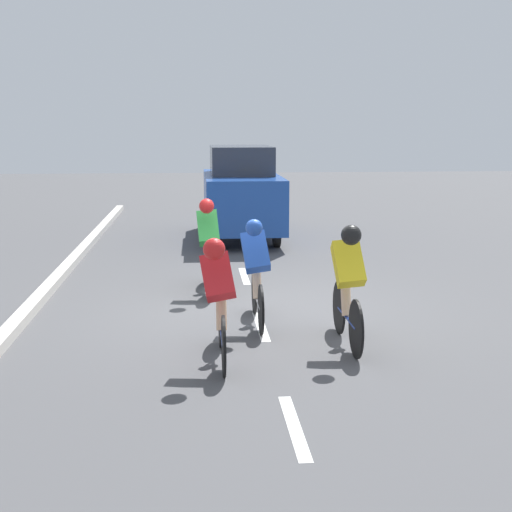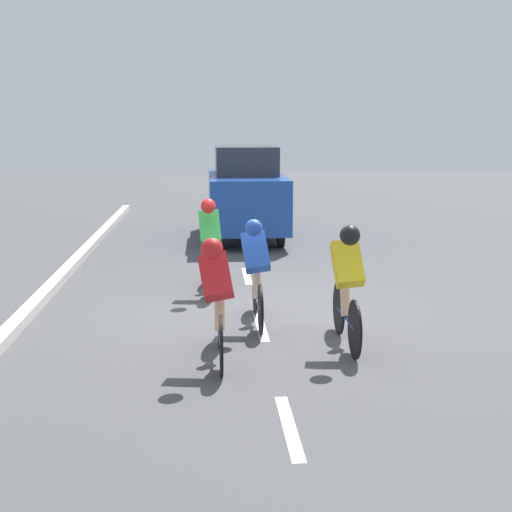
% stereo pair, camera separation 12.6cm
% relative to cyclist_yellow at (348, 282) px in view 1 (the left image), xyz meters
% --- Properties ---
extents(ground_plane, '(60.00, 60.00, 0.00)m').
position_rel_cyclist_yellow_xyz_m(ground_plane, '(0.95, -1.82, -0.80)').
color(ground_plane, '#4C4C4F').
extents(lane_stripe_near, '(0.12, 1.40, 0.01)m').
position_rel_cyclist_yellow_xyz_m(lane_stripe_near, '(0.95, 2.23, -0.80)').
color(lane_stripe_near, white).
rests_on(lane_stripe_near, ground).
extents(lane_stripe_mid, '(0.12, 1.40, 0.01)m').
position_rel_cyclist_yellow_xyz_m(lane_stripe_mid, '(0.95, -0.97, -0.80)').
color(lane_stripe_mid, white).
rests_on(lane_stripe_mid, ground).
extents(lane_stripe_far, '(0.12, 1.40, 0.01)m').
position_rel_cyclist_yellow_xyz_m(lane_stripe_far, '(0.95, -4.17, -0.80)').
color(lane_stripe_far, white).
rests_on(lane_stripe_far, ground).
extents(curb, '(0.20, 26.95, 0.14)m').
position_rel_cyclist_yellow_xyz_m(curb, '(4.15, -0.97, -0.73)').
color(curb, beige).
rests_on(curb, ground).
extents(cyclist_yellow, '(0.37, 1.66, 1.52)m').
position_rel_cyclist_yellow_xyz_m(cyclist_yellow, '(0.00, 0.00, 0.00)').
color(cyclist_yellow, black).
rests_on(cyclist_yellow, ground).
extents(cyclist_red, '(0.41, 1.67, 1.46)m').
position_rel_cyclist_yellow_xyz_m(cyclist_red, '(1.54, 0.46, -0.02)').
color(cyclist_red, black).
rests_on(cyclist_red, ground).
extents(cyclist_blue, '(0.39, 1.66, 1.46)m').
position_rel_cyclist_yellow_xyz_m(cyclist_blue, '(1.00, -1.04, -0.03)').
color(cyclist_blue, black).
rests_on(cyclist_blue, ground).
extents(cyclist_green, '(0.37, 1.67, 1.52)m').
position_rel_cyclist_yellow_xyz_m(cyclist_green, '(1.59, -2.98, -0.00)').
color(cyclist_green, black).
rests_on(cyclist_green, ground).
extents(support_car, '(1.70, 4.13, 2.14)m').
position_rel_cyclist_yellow_xyz_m(support_car, '(0.71, -8.49, 0.27)').
color(support_car, black).
rests_on(support_car, ground).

